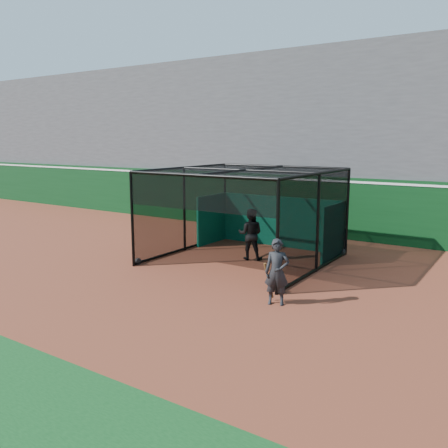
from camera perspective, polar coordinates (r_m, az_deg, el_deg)
The scene contains 6 objects.
ground at distance 13.93m, azimuth -6.70°, elevation -6.64°, with size 120.00×120.00×0.00m, color brown.
outfield_wall at distance 20.74m, azimuth 8.55°, elevation 2.50°, with size 50.00×0.50×2.50m.
grandstand at distance 24.04m, azimuth 12.64°, elevation 11.02°, with size 50.00×7.85×8.95m.
batting_cage at distance 15.75m, azimuth 2.58°, elevation 0.99°, with size 5.22×5.39×3.02m.
batter at distance 15.96m, azimuth 3.20°, elevation -1.22°, with size 0.84×0.66×1.73m, color black.
on_deck_player at distance 11.67m, azimuth 6.37°, elevation -5.77°, with size 0.70×0.58×1.64m.
Camera 1 is at (8.66, -10.15, 4.01)m, focal length 38.00 mm.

